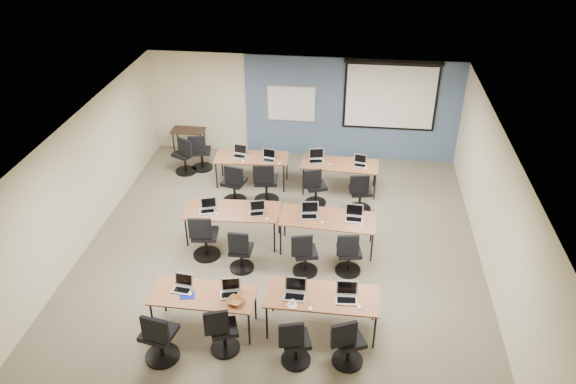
# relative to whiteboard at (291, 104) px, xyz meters

# --- Properties ---
(floor) EXTENTS (8.00, 9.00, 0.02)m
(floor) POSITION_rel_whiteboard_xyz_m (0.30, -4.43, -1.45)
(floor) COLOR #6B6354
(floor) RESTS_ON ground
(ceiling) EXTENTS (8.00, 9.00, 0.02)m
(ceiling) POSITION_rel_whiteboard_xyz_m (0.30, -4.43, 1.25)
(ceiling) COLOR white
(ceiling) RESTS_ON ground
(wall_back) EXTENTS (8.00, 0.04, 2.70)m
(wall_back) POSITION_rel_whiteboard_xyz_m (0.30, 0.07, -0.10)
(wall_back) COLOR beige
(wall_back) RESTS_ON ground
(wall_left) EXTENTS (0.04, 9.00, 2.70)m
(wall_left) POSITION_rel_whiteboard_xyz_m (-3.70, -4.43, -0.10)
(wall_left) COLOR beige
(wall_left) RESTS_ON ground
(wall_right) EXTENTS (0.04, 9.00, 2.70)m
(wall_right) POSITION_rel_whiteboard_xyz_m (4.30, -4.43, -0.10)
(wall_right) COLOR beige
(wall_right) RESTS_ON ground
(blue_accent_panel) EXTENTS (5.50, 0.04, 2.70)m
(blue_accent_panel) POSITION_rel_whiteboard_xyz_m (1.55, 0.04, -0.10)
(blue_accent_panel) COLOR #3D5977
(blue_accent_panel) RESTS_ON wall_back
(whiteboard) EXTENTS (1.28, 0.03, 0.98)m
(whiteboard) POSITION_rel_whiteboard_xyz_m (0.00, 0.00, 0.00)
(whiteboard) COLOR silver
(whiteboard) RESTS_ON wall_back
(projector_screen) EXTENTS (2.40, 0.10, 1.82)m
(projector_screen) POSITION_rel_whiteboard_xyz_m (2.50, -0.02, 0.44)
(projector_screen) COLOR black
(projector_screen) RESTS_ON wall_back
(training_table_front_left) EXTENTS (1.74, 0.72, 0.73)m
(training_table_front_left) POSITION_rel_whiteboard_xyz_m (-0.69, -6.65, -0.77)
(training_table_front_left) COLOR #A46735
(training_table_front_left) RESTS_ON floor
(training_table_front_right) EXTENTS (1.88, 0.78, 0.73)m
(training_table_front_right) POSITION_rel_whiteboard_xyz_m (1.26, -6.45, -0.76)
(training_table_front_right) COLOR #A26729
(training_table_front_right) RESTS_ON floor
(training_table_mid_left) EXTENTS (1.94, 0.81, 0.73)m
(training_table_mid_left) POSITION_rel_whiteboard_xyz_m (-0.73, -4.06, -0.76)
(training_table_mid_left) COLOR #A06E3E
(training_table_mid_left) RESTS_ON floor
(training_table_mid_right) EXTENTS (1.93, 0.80, 0.73)m
(training_table_mid_right) POSITION_rel_whiteboard_xyz_m (1.21, -4.13, -0.76)
(training_table_mid_right) COLOR #9B603B
(training_table_mid_right) RESTS_ON floor
(training_table_back_left) EXTENTS (1.76, 0.73, 0.73)m
(training_table_back_left) POSITION_rel_whiteboard_xyz_m (-0.76, -1.70, -0.77)
(training_table_back_left) COLOR brown
(training_table_back_left) RESTS_ON floor
(training_table_back_right) EXTENTS (1.79, 0.75, 0.73)m
(training_table_back_right) POSITION_rel_whiteboard_xyz_m (1.36, -1.78, -0.77)
(training_table_back_right) COLOR #A67343
(training_table_back_right) RESTS_ON floor
(laptop_0) EXTENTS (0.31, 0.26, 0.24)m
(laptop_0) POSITION_rel_whiteboard_xyz_m (-1.06, -6.55, -0.66)
(laptop_0) COLOR #AEAEB4
(laptop_0) RESTS_ON training_table_front_left
(mouse_0) EXTENTS (0.06, 0.09, 0.03)m
(mouse_0) POSITION_rel_whiteboard_xyz_m (-0.89, -6.68, -0.71)
(mouse_0) COLOR white
(mouse_0) RESTS_ON training_table_front_left
(task_chair_0) EXTENTS (0.56, 0.56, 1.03)m
(task_chair_0) POSITION_rel_whiteboard_xyz_m (-1.21, -7.44, -1.02)
(task_chair_0) COLOR black
(task_chair_0) RESTS_ON floor
(laptop_1) EXTENTS (0.31, 0.26, 0.24)m
(laptop_1) POSITION_rel_whiteboard_xyz_m (-0.25, -6.57, -0.66)
(laptop_1) COLOR silver
(laptop_1) RESTS_ON training_table_front_left
(mouse_1) EXTENTS (0.07, 0.10, 0.03)m
(mouse_1) POSITION_rel_whiteboard_xyz_m (-0.08, -6.67, -0.71)
(mouse_1) COLOR white
(mouse_1) RESTS_ON training_table_front_left
(task_chair_1) EXTENTS (0.50, 0.48, 0.97)m
(task_chair_1) POSITION_rel_whiteboard_xyz_m (-0.27, -7.15, -1.05)
(task_chair_1) COLOR black
(task_chair_1) RESTS_ON floor
(laptop_2) EXTENTS (0.36, 0.31, 0.27)m
(laptop_2) POSITION_rel_whiteboard_xyz_m (0.82, -6.47, -0.65)
(laptop_2) COLOR silver
(laptop_2) RESTS_ON training_table_front_right
(mouse_2) EXTENTS (0.09, 0.12, 0.04)m
(mouse_2) POSITION_rel_whiteboard_xyz_m (1.09, -6.79, -0.71)
(mouse_2) COLOR white
(mouse_2) RESTS_ON training_table_front_right
(task_chair_2) EXTENTS (0.49, 0.48, 0.96)m
(task_chair_2) POSITION_rel_whiteboard_xyz_m (0.90, -7.26, -1.05)
(task_chair_2) COLOR black
(task_chair_2) RESTS_ON floor
(laptop_3) EXTENTS (0.35, 0.30, 0.27)m
(laptop_3) POSITION_rel_whiteboard_xyz_m (1.66, -6.46, -0.65)
(laptop_3) COLOR #B4B4B4
(laptop_3) RESTS_ON training_table_front_right
(mouse_3) EXTENTS (0.08, 0.11, 0.04)m
(mouse_3) POSITION_rel_whiteboard_xyz_m (1.87, -6.66, -0.71)
(mouse_3) COLOR white
(mouse_3) RESTS_ON training_table_front_right
(task_chair_3) EXTENTS (0.53, 0.50, 0.98)m
(task_chair_3) POSITION_rel_whiteboard_xyz_m (1.71, -7.18, -1.05)
(task_chair_3) COLOR black
(task_chair_3) RESTS_ON floor
(laptop_4) EXTENTS (0.32, 0.27, 0.24)m
(laptop_4) POSITION_rel_whiteboard_xyz_m (-1.22, -4.14, -0.66)
(laptop_4) COLOR #BBBBC2
(laptop_4) RESTS_ON training_table_mid_left
(mouse_4) EXTENTS (0.09, 0.11, 0.03)m
(mouse_4) POSITION_rel_whiteboard_xyz_m (-1.01, -4.25, -0.71)
(mouse_4) COLOR white
(mouse_4) RESTS_ON training_table_mid_left
(task_chair_4) EXTENTS (0.55, 0.55, 1.02)m
(task_chair_4) POSITION_rel_whiteboard_xyz_m (-1.17, -4.74, -1.03)
(task_chair_4) COLOR black
(task_chair_4) RESTS_ON floor
(laptop_5) EXTENTS (0.31, 0.26, 0.24)m
(laptop_5) POSITION_rel_whiteboard_xyz_m (-0.22, -4.11, -0.66)
(laptop_5) COLOR #B5B5B5
(laptop_5) RESTS_ON training_table_mid_left
(mouse_5) EXTENTS (0.06, 0.09, 0.03)m
(mouse_5) POSITION_rel_whiteboard_xyz_m (0.02, -4.32, -0.71)
(mouse_5) COLOR white
(mouse_5) RESTS_ON training_table_mid_left
(task_chair_5) EXTENTS (0.48, 0.48, 0.96)m
(task_chair_5) POSITION_rel_whiteboard_xyz_m (-0.39, -5.06, -1.05)
(task_chair_5) COLOR black
(task_chair_5) RESTS_ON floor
(laptop_6) EXTENTS (0.35, 0.29, 0.26)m
(laptop_6) POSITION_rel_whiteboard_xyz_m (0.84, -4.08, -0.66)
(laptop_6) COLOR silver
(laptop_6) RESTS_ON training_table_mid_right
(mouse_6) EXTENTS (0.09, 0.12, 0.04)m
(mouse_6) POSITION_rel_whiteboard_xyz_m (1.12, -4.31, -0.71)
(mouse_6) COLOR white
(mouse_6) RESTS_ON training_table_mid_right
(task_chair_6) EXTENTS (0.49, 0.49, 0.97)m
(task_chair_6) POSITION_rel_whiteboard_xyz_m (0.84, -5.01, -1.05)
(task_chair_6) COLOR black
(task_chair_6) RESTS_ON floor
(laptop_7) EXTENTS (0.35, 0.30, 0.27)m
(laptop_7) POSITION_rel_whiteboard_xyz_m (1.74, -4.07, -0.65)
(laptop_7) COLOR #B5B5B5
(laptop_7) RESTS_ON training_table_mid_right
(mouse_7) EXTENTS (0.09, 0.11, 0.03)m
(mouse_7) POSITION_rel_whiteboard_xyz_m (1.87, -4.35, -0.71)
(mouse_7) COLOR white
(mouse_7) RESTS_ON training_table_mid_right
(task_chair_7) EXTENTS (0.50, 0.50, 0.98)m
(task_chair_7) POSITION_rel_whiteboard_xyz_m (1.67, -4.90, -1.05)
(task_chair_7) COLOR black
(task_chair_7) RESTS_ON floor
(laptop_8) EXTENTS (0.33, 0.28, 0.25)m
(laptop_8) POSITION_rel_whiteboard_xyz_m (-1.06, -1.66, -0.66)
(laptop_8) COLOR silver
(laptop_8) RESTS_ON training_table_back_left
(mouse_8) EXTENTS (0.09, 0.11, 0.03)m
(mouse_8) POSITION_rel_whiteboard_xyz_m (-0.92, -1.96, -0.71)
(mouse_8) COLOR white
(mouse_8) RESTS_ON training_table_back_left
(task_chair_8) EXTENTS (0.55, 0.54, 1.02)m
(task_chair_8) POSITION_rel_whiteboard_xyz_m (-1.01, -2.62, -1.03)
(task_chair_8) COLOR black
(task_chair_8) RESTS_ON floor
(laptop_9) EXTENTS (0.31, 0.27, 0.24)m
(laptop_9) POSITION_rel_whiteboard_xyz_m (-0.33, -1.78, -0.66)
(laptop_9) COLOR #B1B2C0
(laptop_9) RESTS_ON training_table_back_left
(mouse_9) EXTENTS (0.07, 0.10, 0.04)m
(mouse_9) POSITION_rel_whiteboard_xyz_m (-0.04, -1.96, -0.71)
(mouse_9) COLOR white
(mouse_9) RESTS_ON training_table_back_left
(task_chair_9) EXTENTS (0.58, 0.58, 1.05)m
(task_chair_9) POSITION_rel_whiteboard_xyz_m (-0.29, -2.52, -1.01)
(task_chair_9) COLOR black
(task_chair_9) RESTS_ON floor
(laptop_10) EXTENTS (0.36, 0.30, 0.27)m
(laptop_10) POSITION_rel_whiteboard_xyz_m (0.79, -1.69, -0.65)
(laptop_10) COLOR silver
(laptop_10) RESTS_ON training_table_back_right
(mouse_10) EXTENTS (0.06, 0.10, 0.03)m
(mouse_10) POSITION_rel_whiteboard_xyz_m (1.12, -1.86, -0.71)
(mouse_10) COLOR white
(mouse_10) RESTS_ON training_table_back_right
(task_chair_10) EXTENTS (0.51, 0.49, 0.97)m
(task_chair_10) POSITION_rel_whiteboard_xyz_m (0.84, -2.49, -1.05)
(task_chair_10) COLOR black
(task_chair_10) RESTS_ON floor
(laptop_11) EXTENTS (0.30, 0.25, 0.23)m
(laptop_11) POSITION_rel_whiteboard_xyz_m (1.83, -1.78, -0.66)
(laptop_11) COLOR silver
(laptop_11) RESTS_ON training_table_back_right
(mouse_11) EXTENTS (0.07, 0.10, 0.04)m
(mouse_11) POSITION_rel_whiteboard_xyz_m (1.95, -1.97, -0.71)
(mouse_11) COLOR white
(mouse_11) RESTS_ON training_table_back_right
(task_chair_11) EXTENTS (0.52, 0.52, 1.00)m
(task_chair_11) POSITION_rel_whiteboard_xyz_m (1.86, -2.64, -1.04)
(task_chair_11) COLOR black
(task_chair_11) RESTS_ON floor
(blue_mousepad) EXTENTS (0.28, 0.25, 0.01)m
(blue_mousepad) POSITION_rel_whiteboard_xyz_m (-0.94, -6.71, -0.72)
(blue_mousepad) COLOR #0F17A2
(blue_mousepad) RESTS_ON training_table_front_left
(snack_bowl) EXTENTS (0.41, 0.41, 0.08)m
(snack_bowl) POSITION_rel_whiteboard_xyz_m (-0.12, -6.78, -0.68)
(snack_bowl) COLOR olive
(snack_bowl) RESTS_ON training_table_front_left
(snack_plate) EXTENTS (0.21, 0.21, 0.01)m
(snack_plate) POSITION_rel_whiteboard_xyz_m (0.80, -6.74, -0.71)
(snack_plate) COLOR white
(snack_plate) RESTS_ON training_table_front_right
(coffee_cup) EXTENTS (0.08, 0.08, 0.06)m
(coffee_cup) POSITION_rel_whiteboard_xyz_m (0.80, -6.71, -0.68)
(coffee_cup) COLOR silver
(coffee_cup) RESTS_ON snack_plate
(utility_table) EXTENTS (0.87, 0.48, 0.75)m
(utility_table) POSITION_rel_whiteboard_xyz_m (-2.69, -0.40, -0.80)
(utility_table) COLOR black
(utility_table) RESTS_ON floor
(spare_chair_a) EXTENTS (0.52, 0.52, 1.00)m
(spare_chair_a) POSITION_rel_whiteboard_xyz_m (-2.19, -1.14, -1.04)
(spare_chair_a) COLOR black
(spare_chair_a) RESTS_ON floor
(spare_chair_b) EXTENTS (0.58, 0.53, 1.01)m
(spare_chair_b) POSITION_rel_whiteboard_xyz_m (-2.53, -1.37, -1.03)
(spare_chair_b) COLOR black
(spare_chair_b) RESTS_ON floor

